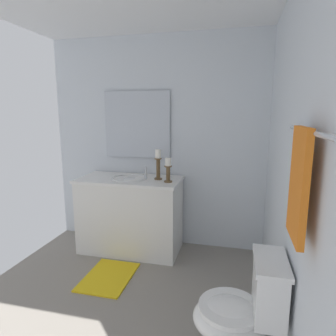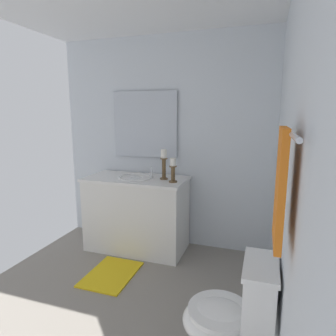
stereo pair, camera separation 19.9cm
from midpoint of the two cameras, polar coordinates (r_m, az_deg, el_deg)
name	(u,v)px [view 1 (the left image)]	position (r m, az deg, el deg)	size (l,w,h in m)	color
floor	(109,315)	(2.65, -13.85, -26.32)	(2.85, 2.57, 0.02)	gray
wall_back	(294,171)	(1.91, 20.94, -0.63)	(2.85, 0.04, 2.45)	silver
wall_left	(157,143)	(3.46, -3.86, 4.90)	(0.04, 2.57, 2.45)	silver
vanity_cabinet	(131,214)	(3.42, -9.07, -9.02)	(0.58, 1.16, 0.85)	white
sink_basin	(130,182)	(3.31, -9.25, -2.68)	(0.40, 0.40, 0.24)	white
mirror	(137,125)	(3.48, -7.78, 8.46)	(0.02, 0.80, 0.78)	silver
candle_holder_tall	(168,169)	(3.06, -1.84, -0.31)	(0.09, 0.09, 0.26)	brown
candle_holder_short	(158,163)	(3.18, -3.74, 0.89)	(0.09, 0.09, 0.33)	brown
toilet	(241,314)	(2.01, 11.13, -26.50)	(0.39, 0.54, 0.75)	white
towel_bar	(308,131)	(1.33, 22.03, 6.68)	(0.02, 0.02, 0.78)	silver
towel_near_vanity	(299,185)	(1.36, 20.59, -3.12)	(0.28, 0.03, 0.51)	orange
bath_mat	(109,277)	(3.09, -13.57, -20.14)	(0.60, 0.44, 0.02)	yellow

